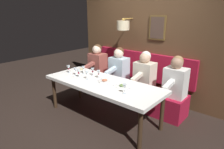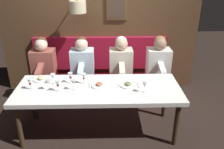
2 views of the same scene
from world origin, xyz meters
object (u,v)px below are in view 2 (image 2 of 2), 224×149
at_px(wine_glass_4, 73,83).
at_px(wine_glass_6, 84,77).
at_px(dining_table, 98,92).
at_px(diner_middle, 82,60).
at_px(diner_far, 43,61).
at_px(diner_near, 121,60).
at_px(wine_glass_2, 30,82).
at_px(wine_glass_7, 47,82).
at_px(diner_nearest, 159,60).
at_px(wine_glass_1, 58,84).
at_px(wine_glass_0, 53,77).
at_px(wine_glass_5, 70,76).
at_px(wine_glass_3, 145,85).

relative_size(wine_glass_4, wine_glass_6, 1.00).
relative_size(dining_table, wine_glass_4, 14.30).
distance_m(diner_middle, diner_far, 0.68).
height_order(diner_near, diner_far, same).
distance_m(wine_glass_2, wine_glass_4, 0.61).
relative_size(dining_table, wine_glass_6, 14.30).
relative_size(diner_far, wine_glass_7, 4.82).
xyz_separation_m(diner_middle, wine_glass_6, (-0.75, -0.09, 0.04)).
xyz_separation_m(diner_nearest, diner_far, (0.00, 2.02, 0.00)).
distance_m(dining_table, wine_glass_6, 0.31).
bearing_deg(wine_glass_1, diner_far, 23.81).
xyz_separation_m(dining_table, wine_glass_7, (-0.05, 0.70, 0.18)).
relative_size(diner_far, wine_glass_2, 4.82).
bearing_deg(wine_glass_0, wine_glass_6, -90.17).
relative_size(diner_far, wine_glass_4, 4.82).
height_order(wine_glass_2, wine_glass_4, same).
bearing_deg(wine_glass_2, diner_near, -55.43).
bearing_deg(wine_glass_7, dining_table, -85.69).
relative_size(wine_glass_1, wine_glass_7, 1.00).
relative_size(diner_far, wine_glass_6, 4.82).
xyz_separation_m(dining_table, wine_glass_5, (0.16, 0.41, 0.18)).
bearing_deg(wine_glass_6, wine_glass_0, 89.83).
relative_size(diner_near, diner_far, 1.00).
bearing_deg(diner_far, wine_glass_1, -156.19).
height_order(diner_nearest, wine_glass_1, diner_nearest).
xyz_separation_m(diner_middle, wine_glass_7, (-0.93, 0.40, 0.04)).
bearing_deg(wine_glass_7, diner_near, -49.00).
relative_size(wine_glass_0, wine_glass_2, 1.00).
xyz_separation_m(wine_glass_0, wine_glass_7, (-0.18, 0.04, 0.00)).
distance_m(diner_nearest, wine_glass_1, 1.87).
bearing_deg(diner_near, wine_glass_1, 136.45).
height_order(diner_middle, wine_glass_6, diner_middle).
height_order(diner_near, wine_glass_3, diner_near).
height_order(diner_nearest, wine_glass_7, diner_nearest).
xyz_separation_m(diner_nearest, wine_glass_6, (-0.75, 1.25, 0.04)).
relative_size(wine_glass_5, wine_glass_6, 1.00).
relative_size(wine_glass_0, wine_glass_1, 1.00).
height_order(diner_nearest, wine_glass_5, diner_nearest).
bearing_deg(wine_glass_0, diner_nearest, -66.11).
xyz_separation_m(wine_glass_1, wine_glass_4, (0.03, -0.21, 0.00)).
bearing_deg(dining_table, wine_glass_4, 100.97).
bearing_deg(wine_glass_2, wine_glass_7, -95.38).
bearing_deg(wine_glass_2, wine_glass_5, -70.75).
height_order(diner_far, wine_glass_3, diner_far).
height_order(diner_nearest, diner_far, same).
relative_size(wine_glass_3, wine_glass_5, 1.00).
bearing_deg(diner_nearest, wine_glass_6, 121.00).
bearing_deg(wine_glass_4, diner_far, 34.07).
height_order(wine_glass_1, wine_glass_5, same).
height_order(diner_nearest, wine_glass_3, diner_nearest).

